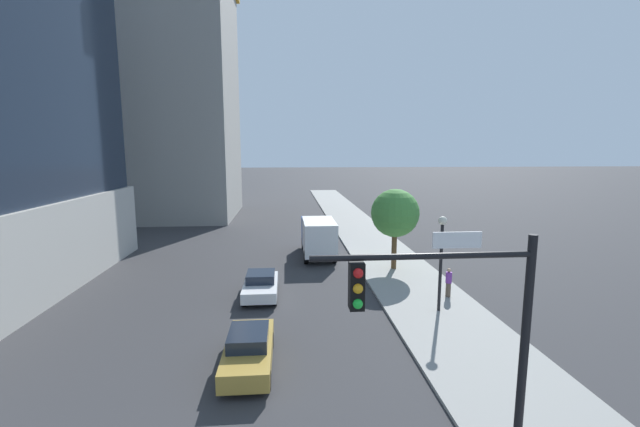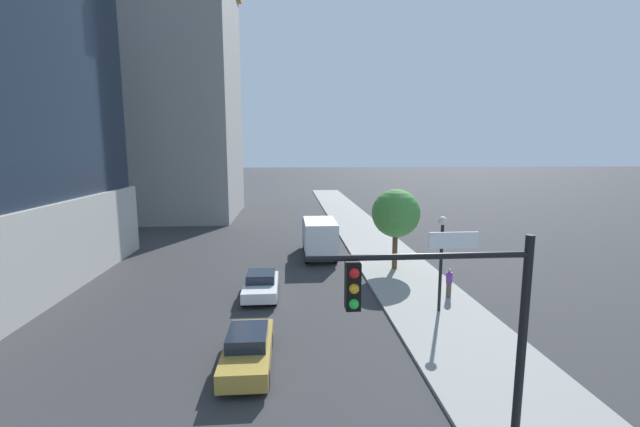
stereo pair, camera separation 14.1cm
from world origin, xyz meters
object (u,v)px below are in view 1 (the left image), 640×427
(traffic_light_pole, at_px, (456,320))
(box_truck, at_px, (318,235))
(street_tree, at_px, (395,213))
(street_lamp, at_px, (441,248))
(car_white, at_px, (261,285))
(car_gold, at_px, (249,349))
(pedestrian_purple_shirt, at_px, (449,282))
(construction_building, at_px, (174,77))

(traffic_light_pole, relative_size, box_truck, 0.96)
(street_tree, bearing_deg, street_lamp, -87.57)
(street_tree, height_order, car_white, street_tree)
(traffic_light_pole, xyz_separation_m, car_gold, (-5.26, 6.52, -3.79))
(car_gold, xyz_separation_m, pedestrian_purple_shirt, (10.53, 6.50, 0.25))
(box_truck, height_order, pedestrian_purple_shirt, box_truck)
(street_lamp, distance_m, car_gold, 10.68)
(construction_building, distance_m, pedestrian_purple_shirt, 42.28)
(street_tree, distance_m, car_white, 10.54)
(street_tree, height_order, car_gold, street_tree)
(construction_building, height_order, pedestrian_purple_shirt, construction_building)
(car_gold, bearing_deg, street_lamp, 26.23)
(traffic_light_pole, relative_size, street_lamp, 1.30)
(street_tree, xyz_separation_m, box_truck, (-4.95, 4.31, -2.31))
(box_truck, bearing_deg, construction_building, 126.09)
(street_lamp, xyz_separation_m, car_white, (-9.26, 3.22, -2.75))
(street_lamp, bearing_deg, car_gold, -153.77)
(construction_building, distance_m, traffic_light_pole, 49.77)
(pedestrian_purple_shirt, bearing_deg, traffic_light_pole, -112.05)
(car_white, bearing_deg, construction_building, 111.30)
(street_lamp, distance_m, car_white, 10.19)
(traffic_light_pole, bearing_deg, pedestrian_purple_shirt, 67.95)
(traffic_light_pole, relative_size, car_gold, 1.40)
(traffic_light_pole, distance_m, car_white, 15.72)
(box_truck, relative_size, pedestrian_purple_shirt, 4.06)
(construction_building, height_order, box_truck, construction_building)
(construction_building, bearing_deg, street_tree, -51.41)
(pedestrian_purple_shirt, bearing_deg, car_white, 173.01)
(box_truck, xyz_separation_m, pedestrian_purple_shirt, (6.55, -10.07, -0.74))
(traffic_light_pole, height_order, car_white, traffic_light_pole)
(construction_building, height_order, street_tree, construction_building)
(car_white, bearing_deg, street_tree, 26.57)
(pedestrian_purple_shirt, bearing_deg, street_tree, 105.50)
(street_tree, distance_m, car_gold, 15.53)
(traffic_light_pole, height_order, car_gold, traffic_light_pole)
(car_gold, height_order, pedestrian_purple_shirt, pedestrian_purple_shirt)
(street_tree, relative_size, pedestrian_purple_shirt, 3.40)
(street_lamp, bearing_deg, pedestrian_purple_shirt, 56.66)
(car_gold, relative_size, pedestrian_purple_shirt, 2.80)
(construction_building, bearing_deg, street_lamp, -57.94)
(construction_building, height_order, street_lamp, construction_building)
(street_lamp, xyz_separation_m, car_gold, (-9.26, -4.57, -2.71))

